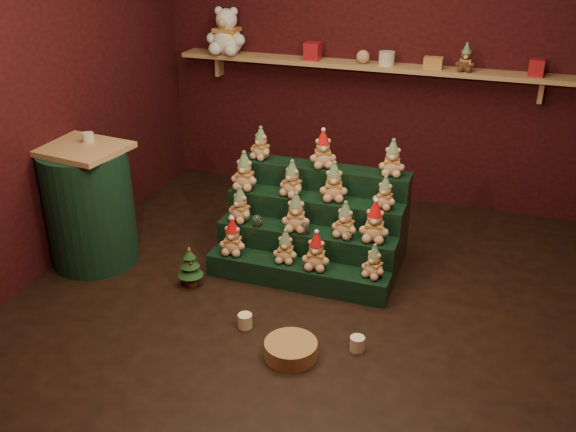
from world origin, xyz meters
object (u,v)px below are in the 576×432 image
at_px(snow_globe_b, 305,228).
at_px(wicker_basket, 291,349).
at_px(snow_globe_a, 257,221).
at_px(mini_christmas_tree, 190,266).
at_px(snow_globe_c, 349,236).
at_px(brown_bear, 466,58).
at_px(white_bear, 227,25).
at_px(riser_tier_front, 297,274).
at_px(side_table, 89,206).
at_px(mug_left, 245,321).
at_px(mug_right, 357,344).

relative_size(snow_globe_b, wicker_basket, 0.28).
bearing_deg(snow_globe_a, mini_christmas_tree, -131.87).
xyz_separation_m(snow_globe_c, brown_bear, (0.58, 1.57, 1.04)).
relative_size(mini_christmas_tree, white_bear, 0.60).
xyz_separation_m(snow_globe_b, mini_christmas_tree, (-0.76, -0.42, -0.25)).
relative_size(riser_tier_front, side_table, 1.44).
height_order(snow_globe_b, mug_left, snow_globe_b).
bearing_deg(white_bear, side_table, -101.27).
bearing_deg(snow_globe_b, side_table, -168.90).
bearing_deg(white_bear, mug_right, -51.22).
relative_size(riser_tier_front, mini_christmas_tree, 4.25).
bearing_deg(snow_globe_b, white_bear, 129.53).
height_order(mini_christmas_tree, brown_bear, brown_bear).
xyz_separation_m(riser_tier_front, side_table, (-1.66, -0.17, 0.39)).
relative_size(snow_globe_c, mini_christmas_tree, 0.23).
xyz_separation_m(white_bear, brown_bear, (2.21, -0.00, -0.16)).
height_order(riser_tier_front, snow_globe_a, snow_globe_a).
relative_size(snow_globe_c, side_table, 0.08).
xyz_separation_m(side_table, mug_right, (2.28, -0.46, -0.43)).
xyz_separation_m(mug_left, brown_bear, (1.09, 2.36, 1.39)).
height_order(mug_left, brown_bear, brown_bear).
distance_m(snow_globe_b, side_table, 1.70).
bearing_deg(side_table, snow_globe_c, 16.50).
xyz_separation_m(snow_globe_a, snow_globe_c, (0.73, 0.00, -0.01)).
xyz_separation_m(mug_left, white_bear, (-1.13, 2.36, 1.54)).
xyz_separation_m(side_table, wicker_basket, (1.90, -0.67, -0.43)).
relative_size(snow_globe_a, snow_globe_b, 0.98).
distance_m(riser_tier_front, white_bear, 2.63).
height_order(snow_globe_a, brown_bear, brown_bear).
height_order(white_bear, brown_bear, white_bear).
bearing_deg(mug_left, white_bear, 115.53).
bearing_deg(mini_christmas_tree, brown_bear, 49.78).
bearing_deg(side_table, mug_left, -10.05).
distance_m(mini_christmas_tree, white_bear, 2.51).
relative_size(snow_globe_b, mug_right, 1.00).
xyz_separation_m(snow_globe_b, brown_bear, (0.92, 1.57, 1.03)).
distance_m(mug_left, white_bear, 3.04).
bearing_deg(wicker_basket, snow_globe_b, 103.10).
height_order(mini_christmas_tree, mug_right, mini_christmas_tree).
distance_m(snow_globe_b, mini_christmas_tree, 0.91).
relative_size(riser_tier_front, snow_globe_c, 18.40).
bearing_deg(brown_bear, snow_globe_a, -132.83).
bearing_deg(mini_christmas_tree, snow_globe_c, 20.90).
bearing_deg(white_bear, mug_left, -64.67).
bearing_deg(snow_globe_a, wicker_basket, -58.11).
height_order(riser_tier_front, wicker_basket, riser_tier_front).
distance_m(mini_christmas_tree, mug_left, 0.71).
distance_m(snow_globe_c, mug_left, 1.00).
height_order(mug_right, wicker_basket, wicker_basket).
xyz_separation_m(snow_globe_b, snow_globe_c, (0.34, 0.00, -0.01)).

